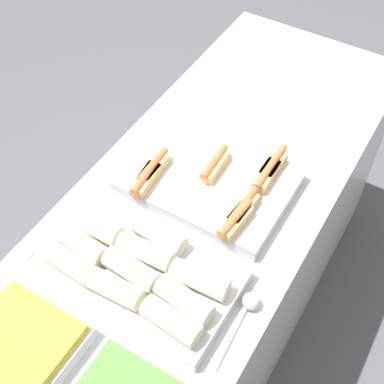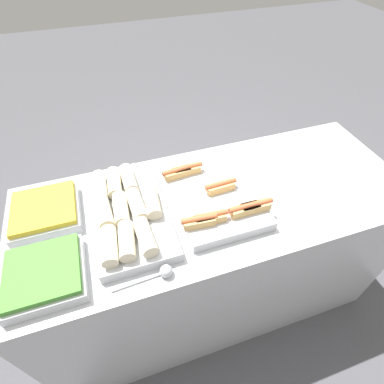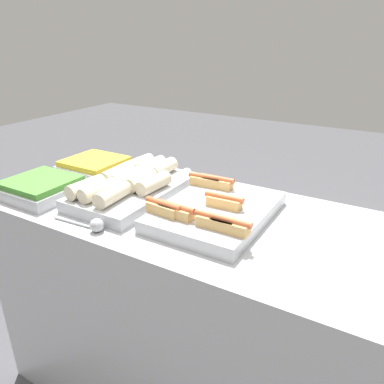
{
  "view_description": "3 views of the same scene",
  "coord_description": "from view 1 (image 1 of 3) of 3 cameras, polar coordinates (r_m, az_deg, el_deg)",
  "views": [
    {
      "loc": [
        -0.98,
        -0.51,
        2.22
      ],
      "look_at": [
        -0.12,
        0.0,
        1.02
      ],
      "focal_mm": 50.0,
      "sensor_mm": 36.0,
      "label": 1
    },
    {
      "loc": [
        -0.41,
        -0.85,
        1.95
      ],
      "look_at": [
        -0.12,
        0.0,
        1.02
      ],
      "focal_mm": 28.0,
      "sensor_mm": 36.0,
      "label": 2
    },
    {
      "loc": [
        0.52,
        -1.1,
        1.56
      ],
      "look_at": [
        -0.12,
        0.0,
        1.02
      ],
      "focal_mm": 35.0,
      "sensor_mm": 36.0,
      "label": 3
    }
  ],
  "objects": [
    {
      "name": "ground_plane",
      "position": [
        2.48,
        1.52,
        -13.35
      ],
      "size": [
        12.0,
        12.0,
        0.0
      ],
      "primitive_type": "plane",
      "color": "#4C4C51"
    },
    {
      "name": "counter",
      "position": [
        2.07,
        1.78,
        -7.53
      ],
      "size": [
        1.84,
        0.73,
        0.94
      ],
      "color": "#B7BABF",
      "rests_on": "ground_plane"
    },
    {
      "name": "tray_hotdogs",
      "position": [
        1.65,
        2.02,
        1.14
      ],
      "size": [
        0.4,
        0.5,
        0.1
      ],
      "color": "#B7BABF",
      "rests_on": "counter"
    },
    {
      "name": "tray_wraps",
      "position": [
        1.45,
        -5.83,
        -8.26
      ],
      "size": [
        0.31,
        0.53,
        0.11
      ],
      "color": "#B7BABF",
      "rests_on": "counter"
    },
    {
      "name": "tray_side_back",
      "position": [
        1.42,
        -18.11,
        -15.68
      ],
      "size": [
        0.28,
        0.27,
        0.07
      ],
      "color": "#B7BABF",
      "rests_on": "counter"
    },
    {
      "name": "serving_spoon_near",
      "position": [
        1.42,
        6.03,
        -12.04
      ],
      "size": [
        0.23,
        0.05,
        0.05
      ],
      "color": "#B2B5BA",
      "rests_on": "counter"
    },
    {
      "name": "serving_spoon_far",
      "position": [
        1.62,
        -13.12,
        -2.18
      ],
      "size": [
        0.22,
        0.05,
        0.05
      ],
      "color": "#B2B5BA",
      "rests_on": "counter"
    }
  ]
}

